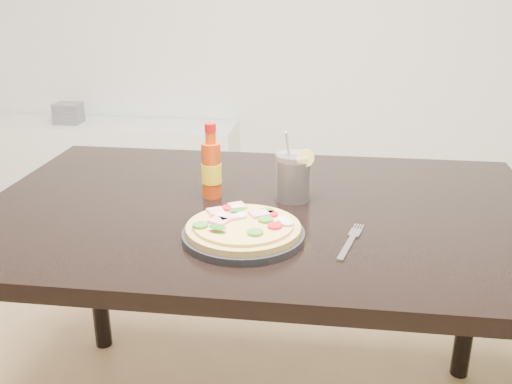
# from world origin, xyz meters

# --- Properties ---
(dining_table) EXTENTS (1.40, 0.90, 0.75)m
(dining_table) POSITION_xyz_m (0.27, 0.33, 0.67)
(dining_table) COLOR black
(dining_table) RESTS_ON ground
(plate) EXTENTS (0.27, 0.27, 0.02)m
(plate) POSITION_xyz_m (0.26, 0.14, 0.76)
(plate) COLOR black
(plate) RESTS_ON dining_table
(pizza) EXTENTS (0.25, 0.25, 0.03)m
(pizza) POSITION_xyz_m (0.26, 0.14, 0.78)
(pizza) COLOR tan
(pizza) RESTS_ON plate
(hot_sauce_bottle) EXTENTS (0.06, 0.06, 0.19)m
(hot_sauce_bottle) POSITION_xyz_m (0.14, 0.38, 0.83)
(hot_sauce_bottle) COLOR #C83C0B
(hot_sauce_bottle) RESTS_ON dining_table
(cola_cup) EXTENTS (0.10, 0.09, 0.18)m
(cola_cup) POSITION_xyz_m (0.35, 0.39, 0.81)
(cola_cup) COLOR black
(cola_cup) RESTS_ON dining_table
(fork) EXTENTS (0.06, 0.19, 0.00)m
(fork) POSITION_xyz_m (0.49, 0.15, 0.75)
(fork) COLOR silver
(fork) RESTS_ON dining_table
(media_console) EXTENTS (1.40, 0.34, 0.50)m
(media_console) POSITION_xyz_m (-0.80, 2.07, 0.25)
(media_console) COLOR white
(media_console) RESTS_ON ground
(cd_stack) EXTENTS (0.14, 0.12, 0.11)m
(cd_stack) POSITION_xyz_m (-1.05, 2.05, 0.56)
(cd_stack) COLOR slate
(cd_stack) RESTS_ON media_console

